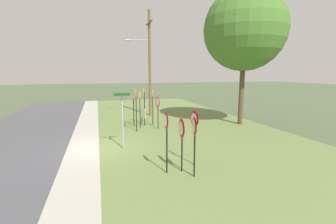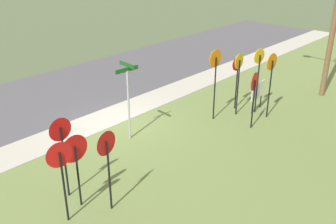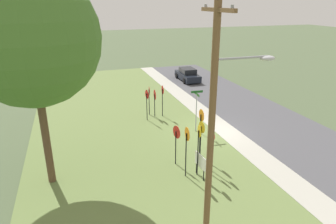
{
  "view_description": "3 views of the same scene",
  "coord_description": "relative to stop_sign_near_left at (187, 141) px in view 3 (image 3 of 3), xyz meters",
  "views": [
    {
      "loc": [
        12.32,
        0.05,
        3.91
      ],
      "look_at": [
        -0.63,
        3.96,
        1.66
      ],
      "focal_mm": 25.04,
      "sensor_mm": 36.0,
      "label": 1
    },
    {
      "loc": [
        8.69,
        10.77,
        6.77
      ],
      "look_at": [
        0.77,
        3.42,
        1.88
      ],
      "focal_mm": 40.93,
      "sensor_mm": 36.0,
      "label": 2
    },
    {
      "loc": [
        -17.15,
        9.05,
        8.49
      ],
      "look_at": [
        0.09,
        3.35,
        1.81
      ],
      "focal_mm": 32.35,
      "sensor_mm": 36.0,
      "label": 3
    }
  ],
  "objects": [
    {
      "name": "street_name_post",
      "position": [
        5.11,
        -2.73,
        -0.22
      ],
      "size": [
        0.96,
        0.82,
        2.9
      ],
      "rotation": [
        0.0,
        0.0,
        -0.08
      ],
      "color": "#9EA0A8",
      "rests_on": "grass_median"
    },
    {
      "name": "yield_sign_near_right",
      "position": [
        8.19,
        -0.1,
        -0.21
      ],
      "size": [
        0.67,
        0.13,
        2.35
      ],
      "rotation": [
        0.0,
        0.0,
        0.13
      ],
      "color": "black",
      "rests_on": "grass_median"
    },
    {
      "name": "stop_sign_near_right",
      "position": [
        0.66,
        -1.08,
        -0.08
      ],
      "size": [
        0.63,
        0.1,
        2.62
      ],
      "rotation": [
        0.0,
        0.0,
        0.05
      ],
      "color": "black",
      "rests_on": "grass_median"
    },
    {
      "name": "stop_sign_center_tall",
      "position": [
        -0.08,
        -0.61,
        0.01
      ],
      "size": [
        0.62,
        0.13,
        2.76
      ],
      "rotation": [
        0.0,
        0.0,
        -0.15
      ],
      "color": "black",
      "rests_on": "grass_median"
    },
    {
      "name": "stop_sign_far_right",
      "position": [
        0.17,
        -1.46,
        -0.3
      ],
      "size": [
        0.61,
        0.11,
        2.32
      ],
      "rotation": [
        0.0,
        0.0,
        -0.08
      ],
      "color": "black",
      "rests_on": "grass_median"
    },
    {
      "name": "stop_sign_near_left",
      "position": [
        0.0,
        0.0,
        0.0
      ],
      "size": [
        0.69,
        0.1,
        2.7
      ],
      "rotation": [
        0.0,
        0.0,
        -0.05
      ],
      "color": "black",
      "rests_on": "grass_median"
    },
    {
      "name": "yield_sign_near_left",
      "position": [
        8.66,
        -0.84,
        -0.35
      ],
      "size": [
        0.78,
        0.11,
        2.16
      ],
      "rotation": [
        0.0,
        0.0,
        -0.04
      ],
      "color": "black",
      "rests_on": "grass_median"
    },
    {
      "name": "ground_plane",
      "position": [
        4.65,
        -3.94,
        -1.99
      ],
      "size": [
        160.0,
        160.0,
        0.0
      ],
      "primitive_type": "plane",
      "color": "#4C5B3D"
    },
    {
      "name": "oak_tree_left",
      "position": [
        1.68,
        6.51,
        5.01
      ],
      "size": [
        5.94,
        5.94,
        9.94
      ],
      "color": "brown",
      "rests_on": "grass_median"
    },
    {
      "name": "stop_sign_far_center",
      "position": [
        1.32,
        0.07,
        -0.32
      ],
      "size": [
        0.7,
        0.16,
        2.26
      ],
      "rotation": [
        0.0,
        0.0,
        0.2
      ],
      "color": "black",
      "rests_on": "grass_median"
    },
    {
      "name": "yield_sign_far_left",
      "position": [
        8.64,
        -1.46,
        -0.14
      ],
      "size": [
        0.67,
        0.1,
        2.44
      ],
      "rotation": [
        0.0,
        0.0,
        -0.04
      ],
      "color": "black",
      "rests_on": "grass_median"
    },
    {
      "name": "stop_sign_far_left",
      "position": [
        1.67,
        -1.51,
        0.14
      ],
      "size": [
        0.69,
        0.1,
        2.89
      ],
      "rotation": [
        0.0,
        0.0,
        -0.04
      ],
      "color": "black",
      "rests_on": "grass_median"
    },
    {
      "name": "road_asphalt",
      "position": [
        4.65,
        -8.74,
        -1.98
      ],
      "size": [
        44.0,
        6.4,
        0.01
      ],
      "primitive_type": "cube",
      "color": "#4C4C51",
      "rests_on": "ground_plane"
    },
    {
      "name": "grass_median",
      "position": [
        4.65,
        2.06,
        -1.97
      ],
      "size": [
        44.0,
        12.0,
        0.04
      ],
      "primitive_type": "cube",
      "color": "olive",
      "rests_on": "ground_plane"
    },
    {
      "name": "parked_sedan_distant",
      "position": [
        18.63,
        -7.52,
        -1.35
      ],
      "size": [
        4.23,
        1.98,
        1.39
      ],
      "rotation": [
        0.0,
        0.0,
        -0.02
      ],
      "color": "black",
      "rests_on": "road_asphalt"
    },
    {
      "name": "utility_pole",
      "position": [
        -3.93,
        0.56,
        3.06
      ],
      "size": [
        2.1,
        2.34,
        9.32
      ],
      "color": "brown",
      "rests_on": "grass_median"
    },
    {
      "name": "yield_sign_far_right",
      "position": [
        9.26,
        -0.57,
        -0.24
      ],
      "size": [
        0.68,
        0.14,
        2.3
      ],
      "rotation": [
        0.0,
        0.0,
        -0.16
      ],
      "color": "black",
      "rests_on": "grass_median"
    },
    {
      "name": "sidewalk_strip",
      "position": [
        4.65,
        -4.74,
        -1.96
      ],
      "size": [
        44.0,
        1.6,
        0.06
      ],
      "primitive_type": "cube",
      "color": "#ADAA9E",
      "rests_on": "ground_plane"
    },
    {
      "name": "notice_board",
      "position": [
        -0.29,
        -0.65,
        -1.12
      ],
      "size": [
        1.1,
        0.12,
        1.25
      ],
      "rotation": [
        0.0,
        0.0,
        0.08
      ],
      "color": "black",
      "rests_on": "grass_median"
    }
  ]
}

